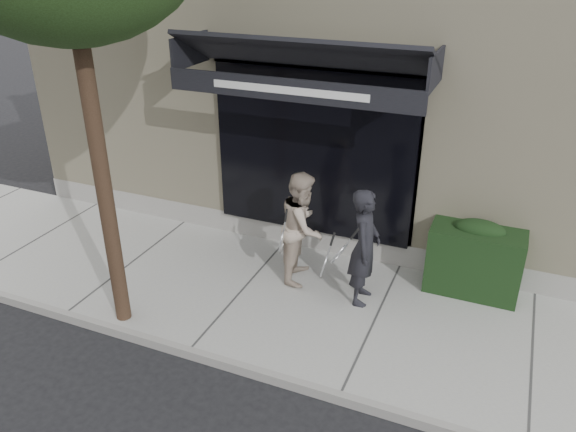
% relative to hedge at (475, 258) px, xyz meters
% --- Properties ---
extents(ground, '(80.00, 80.00, 0.00)m').
position_rel_hedge_xyz_m(ground, '(-1.10, -1.25, -0.66)').
color(ground, black).
rests_on(ground, ground).
extents(sidewalk, '(20.00, 3.00, 0.12)m').
position_rel_hedge_xyz_m(sidewalk, '(-1.10, -1.25, -0.60)').
color(sidewalk, '#979692').
rests_on(sidewalk, ground).
extents(curb, '(20.00, 0.10, 0.14)m').
position_rel_hedge_xyz_m(curb, '(-1.10, -2.80, -0.59)').
color(curb, gray).
rests_on(curb, ground).
extents(building_facade, '(14.30, 8.04, 5.64)m').
position_rel_hedge_xyz_m(building_facade, '(-1.11, 3.71, 2.08)').
color(building_facade, beige).
rests_on(building_facade, ground).
extents(hedge, '(1.30, 0.70, 1.14)m').
position_rel_hedge_xyz_m(hedge, '(0.00, 0.00, 0.00)').
color(hedge, black).
rests_on(hedge, sidewalk).
extents(pedestrian_front, '(0.78, 0.86, 1.71)m').
position_rel_hedge_xyz_m(pedestrian_front, '(-1.42, -0.88, 0.32)').
color(pedestrian_front, black).
rests_on(pedestrian_front, sidewalk).
extents(pedestrian_back, '(0.76, 0.92, 1.71)m').
position_rel_hedge_xyz_m(pedestrian_back, '(-2.42, -0.63, 0.31)').
color(pedestrian_back, '#BCA896').
rests_on(pedestrian_back, sidewalk).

